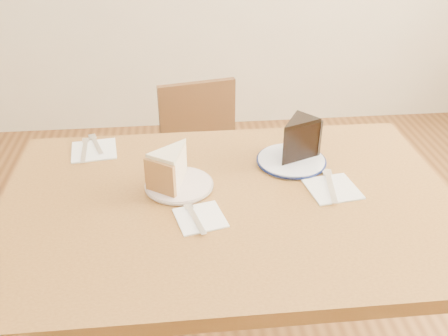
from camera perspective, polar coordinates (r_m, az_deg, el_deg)
table at (r=1.37m, az=0.58°, el=-6.96°), size 1.20×0.80×0.75m
chair_far at (r=2.07m, az=-2.07°, el=-0.14°), size 0.44×0.44×0.76m
plate_cream at (r=1.37m, az=-5.14°, el=-1.96°), size 0.18×0.18×0.01m
plate_navy at (r=1.49m, az=7.69°, el=0.83°), size 0.20×0.20×0.01m
carrot_cake at (r=1.35m, az=-5.70°, el=0.17°), size 0.14×0.15×0.09m
chocolate_cake at (r=1.46m, az=8.14°, el=2.98°), size 0.15×0.14×0.11m
napkin_cream at (r=1.25m, az=-2.73°, el=-5.71°), size 0.14×0.14×0.00m
napkin_navy at (r=1.38m, az=12.30°, el=-2.33°), size 0.15×0.15×0.00m
napkin_spare at (r=1.59m, az=-14.64°, el=1.96°), size 0.15×0.15×0.00m
fork_cream at (r=1.24m, az=-3.32°, el=-5.77°), size 0.05×0.14×0.00m
knife_navy at (r=1.39m, az=12.10°, el=-2.03°), size 0.04×0.17×0.00m
fork_spare at (r=1.61m, az=-14.39°, el=2.64°), size 0.06×0.14×0.00m
knife_spare at (r=1.58m, az=-15.66°, el=1.94°), size 0.03×0.16×0.00m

